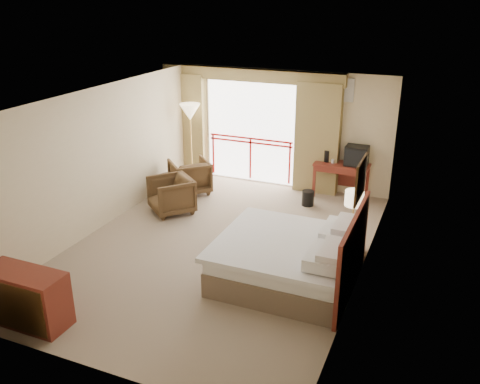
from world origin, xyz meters
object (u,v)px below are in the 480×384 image
at_px(nightstand, 350,238).
at_px(side_table, 170,183).
at_px(bed, 290,259).
at_px(tv, 357,156).
at_px(table_lamp, 354,199).
at_px(dresser, 26,298).
at_px(floor_lamp, 190,115).
at_px(armchair_near, 172,212).
at_px(wastebasket, 308,198).
at_px(desk, 342,170).
at_px(armchair_far, 190,192).

relative_size(nightstand, side_table, 1.05).
distance_m(bed, tv, 3.90).
distance_m(table_lamp, dresser, 5.34).
bearing_deg(tv, table_lamp, -62.86).
xyz_separation_m(table_lamp, side_table, (-4.18, 0.91, -0.64)).
bearing_deg(table_lamp, floor_lamp, 153.23).
height_order(armchair_near, floor_lamp, floor_lamp).
height_order(nightstand, dresser, dresser).
bearing_deg(side_table, tv, 23.33).
bearing_deg(armchair_near, floor_lamp, 145.56).
bearing_deg(table_lamp, bed, -117.94).
height_order(tv, wastebasket, tv).
bearing_deg(dresser, desk, 67.23).
bearing_deg(armchair_far, desk, 154.30).
relative_size(desk, dresser, 0.99).
bearing_deg(desk, wastebasket, -122.47).
xyz_separation_m(armchair_far, floor_lamp, (-0.33, 0.72, 1.62)).
relative_size(armchair_near, dresser, 0.70).
relative_size(table_lamp, side_table, 1.04).
height_order(tv, armchair_far, tv).
bearing_deg(tv, armchair_near, -129.13).
bearing_deg(side_table, table_lamp, -12.25).
bearing_deg(table_lamp, tv, 99.80).
xyz_separation_m(nightstand, armchair_far, (-3.96, 1.50, -0.29)).
height_order(wastebasket, side_table, side_table).
bearing_deg(wastebasket, armchair_far, -173.53).
distance_m(nightstand, dresser, 5.27).
relative_size(nightstand, armchair_near, 0.68).
xyz_separation_m(desk, wastebasket, (-0.53, -0.83, -0.44)).
relative_size(bed, table_lamp, 3.74).
xyz_separation_m(side_table, dresser, (0.48, -4.71, 0.02)).
bearing_deg(nightstand, wastebasket, 127.46).
bearing_deg(wastebasket, nightstand, -54.96).
height_order(nightstand, desk, desk).
bearing_deg(bed, armchair_near, 152.33).
relative_size(desk, side_table, 2.18).
bearing_deg(armchair_near, dresser, -48.33).
xyz_separation_m(floor_lamp, dresser, (0.58, -5.96, -1.22)).
height_order(tv, dresser, tv).
height_order(bed, table_lamp, table_lamp).
relative_size(floor_lamp, dresser, 1.57).
bearing_deg(desk, armchair_near, -143.07).
xyz_separation_m(table_lamp, armchair_near, (-3.79, 0.30, -1.01)).
xyz_separation_m(armchair_near, side_table, (-0.39, 0.61, 0.37)).
bearing_deg(tv, armchair_far, -145.73).
bearing_deg(side_table, desk, 25.92).
distance_m(table_lamp, armchair_far, 4.34).
height_order(bed, floor_lamp, floor_lamp).
distance_m(desk, dresser, 7.04).
distance_m(bed, dresser, 3.90).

